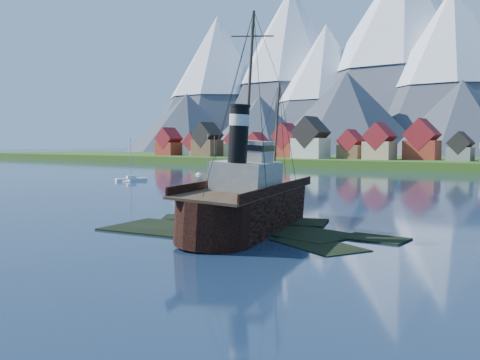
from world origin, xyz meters
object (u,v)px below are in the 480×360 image
Objects in this scene: tugboat_wreck at (257,201)px; sailboat_c at (214,174)px; sailboat_b at (131,180)px; sailboat_a at (208,188)px.

tugboat_wreck is 97.80m from sailboat_c.
sailboat_b is (-66.10, 41.29, -2.72)m from tugboat_wreck.
sailboat_c is at bearing 89.27° from sailboat_a.
sailboat_a is 30.83m from sailboat_b.
sailboat_c reaches higher than sailboat_a.
tugboat_wreck is 50.02m from sailboat_a.
sailboat_a is at bearing -96.41° from sailboat_c.
sailboat_b is at bearing -135.38° from sailboat_c.
tugboat_wreck is 2.72× the size of sailboat_b.
sailboat_a is 48.08m from sailboat_c.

